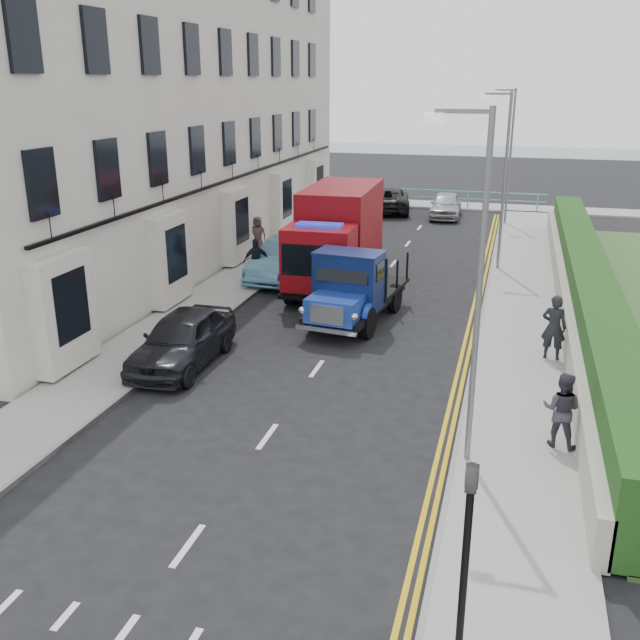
{
  "coord_description": "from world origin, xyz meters",
  "views": [
    {
      "loc": [
        4.84,
        -15.15,
        7.44
      ],
      "look_at": [
        0.09,
        2.01,
        1.4
      ],
      "focal_mm": 40.0,
      "sensor_mm": 36.0,
      "label": 1
    }
  ],
  "objects_px": {
    "lamp_mid": "(502,171)",
    "lamp_far": "(508,149)",
    "lamp_near": "(474,273)",
    "red_lorry": "(337,235)",
    "parked_car_front": "(182,339)",
    "bedford_lorry": "(350,292)",
    "pedestrian_east_near": "(554,327)"
  },
  "relations": [
    {
      "from": "lamp_mid",
      "to": "parked_car_front",
      "type": "relative_size",
      "value": 1.61
    },
    {
      "from": "lamp_mid",
      "to": "bedford_lorry",
      "type": "height_order",
      "value": "lamp_mid"
    },
    {
      "from": "bedford_lorry",
      "to": "red_lorry",
      "type": "bearing_deg",
      "value": 116.22
    },
    {
      "from": "lamp_near",
      "to": "red_lorry",
      "type": "xyz_separation_m",
      "value": [
        -5.69,
        12.2,
        -2.06
      ]
    },
    {
      "from": "lamp_near",
      "to": "pedestrian_east_near",
      "type": "bearing_deg",
      "value": 72.69
    },
    {
      "from": "lamp_near",
      "to": "parked_car_front",
      "type": "bearing_deg",
      "value": 156.81
    },
    {
      "from": "lamp_near",
      "to": "lamp_mid",
      "type": "relative_size",
      "value": 1.0
    },
    {
      "from": "lamp_mid",
      "to": "lamp_far",
      "type": "bearing_deg",
      "value": 90.0
    },
    {
      "from": "lamp_mid",
      "to": "pedestrian_east_near",
      "type": "distance_m",
      "value": 10.45
    },
    {
      "from": "lamp_far",
      "to": "parked_car_front",
      "type": "height_order",
      "value": "lamp_far"
    },
    {
      "from": "lamp_near",
      "to": "lamp_mid",
      "type": "bearing_deg",
      "value": 90.0
    },
    {
      "from": "lamp_far",
      "to": "red_lorry",
      "type": "height_order",
      "value": "lamp_far"
    },
    {
      "from": "lamp_near",
      "to": "red_lorry",
      "type": "relative_size",
      "value": 1.0
    },
    {
      "from": "bedford_lorry",
      "to": "lamp_far",
      "type": "bearing_deg",
      "value": 84.35
    },
    {
      "from": "red_lorry",
      "to": "parked_car_front",
      "type": "distance_m",
      "value": 9.19
    },
    {
      "from": "lamp_mid",
      "to": "pedestrian_east_near",
      "type": "height_order",
      "value": "lamp_mid"
    },
    {
      "from": "bedford_lorry",
      "to": "pedestrian_east_near",
      "type": "height_order",
      "value": "bedford_lorry"
    },
    {
      "from": "parked_car_front",
      "to": "pedestrian_east_near",
      "type": "bearing_deg",
      "value": 15.58
    },
    {
      "from": "lamp_mid",
      "to": "lamp_far",
      "type": "height_order",
      "value": "same"
    },
    {
      "from": "red_lorry",
      "to": "pedestrian_east_near",
      "type": "xyz_separation_m",
      "value": [
        7.62,
        -6.03,
        -0.91
      ]
    },
    {
      "from": "lamp_near",
      "to": "parked_car_front",
      "type": "height_order",
      "value": "lamp_near"
    },
    {
      "from": "bedford_lorry",
      "to": "parked_car_front",
      "type": "distance_m",
      "value": 5.69
    },
    {
      "from": "red_lorry",
      "to": "parked_car_front",
      "type": "height_order",
      "value": "red_lorry"
    },
    {
      "from": "lamp_mid",
      "to": "pedestrian_east_near",
      "type": "bearing_deg",
      "value": -78.93
    },
    {
      "from": "lamp_far",
      "to": "bedford_lorry",
      "type": "relative_size",
      "value": 1.32
    },
    {
      "from": "lamp_mid",
      "to": "parked_car_front",
      "type": "bearing_deg",
      "value": -121.55
    },
    {
      "from": "parked_car_front",
      "to": "lamp_far",
      "type": "bearing_deg",
      "value": 70.33
    },
    {
      "from": "lamp_mid",
      "to": "bedford_lorry",
      "type": "bearing_deg",
      "value": -116.3
    },
    {
      "from": "lamp_near",
      "to": "lamp_far",
      "type": "distance_m",
      "value": 26.0
    },
    {
      "from": "parked_car_front",
      "to": "pedestrian_east_near",
      "type": "distance_m",
      "value": 10.11
    },
    {
      "from": "lamp_mid",
      "to": "red_lorry",
      "type": "height_order",
      "value": "lamp_mid"
    },
    {
      "from": "lamp_near",
      "to": "lamp_mid",
      "type": "xyz_separation_m",
      "value": [
        0.0,
        16.0,
        0.0
      ]
    }
  ]
}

